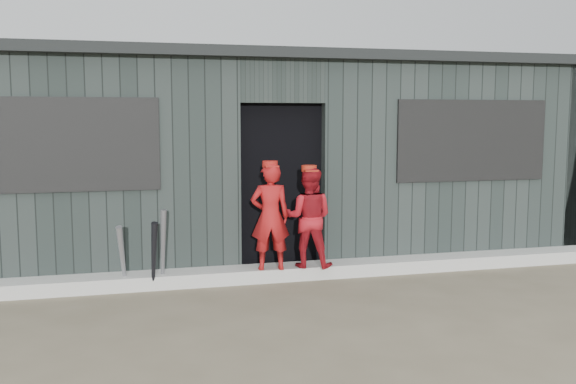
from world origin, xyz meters
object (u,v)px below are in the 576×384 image
object	(u,v)px
player_red_right	(309,217)
player_grey_back	(316,218)
bat_mid	(163,249)
dugout	(257,157)
player_red_left	(270,217)
bat_left	(122,258)
bat_right	(154,257)

from	to	relation	value
player_red_right	player_grey_back	xyz separation A→B (m)	(0.31, 0.76, -0.13)
player_red_right	bat_mid	bearing A→B (deg)	22.44
player_red_right	dugout	world-z (taller)	dugout
player_grey_back	player_red_left	bearing A→B (deg)	45.27
bat_left	dugout	distance (m)	2.72
bat_left	dugout	bearing A→B (deg)	44.49
player_grey_back	bat_right	bearing A→B (deg)	22.68
bat_left	player_red_left	xyz separation A→B (m)	(1.60, -0.02, 0.38)
player_red_right	dugout	distance (m)	1.90
bat_mid	dugout	bearing A→B (deg)	51.48
player_red_left	player_red_right	bearing A→B (deg)	-171.74
bat_left	bat_right	world-z (taller)	bat_right
player_red_left	bat_left	bearing A→B (deg)	5.49
bat_right	dugout	bearing A→B (deg)	51.61
player_red_right	dugout	size ratio (longest dim) A/B	0.14
bat_left	bat_mid	world-z (taller)	bat_mid
player_grey_back	dugout	xyz separation A→B (m)	(-0.53, 1.03, 0.71)
bat_right	player_red_left	xyz separation A→B (m)	(1.28, 0.09, 0.36)
player_red_left	player_red_right	distance (m)	0.45
bat_left	bat_right	xyz separation A→B (m)	(0.32, -0.11, 0.02)
bat_mid	player_red_right	bearing A→B (deg)	-1.29
player_red_left	dugout	size ratio (longest dim) A/B	0.14
player_grey_back	dugout	distance (m)	1.36
bat_left	player_grey_back	size ratio (longest dim) A/B	0.64
bat_left	player_red_right	world-z (taller)	player_red_right
bat_left	bat_mid	bearing A→B (deg)	4.37
player_red_left	player_grey_back	distance (m)	1.10
bat_right	dugout	size ratio (longest dim) A/B	0.09
player_red_left	dugout	world-z (taller)	dugout
bat_left	dugout	size ratio (longest dim) A/B	0.09
bat_right	player_grey_back	bearing A→B (deg)	23.06
bat_left	bat_right	distance (m)	0.34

